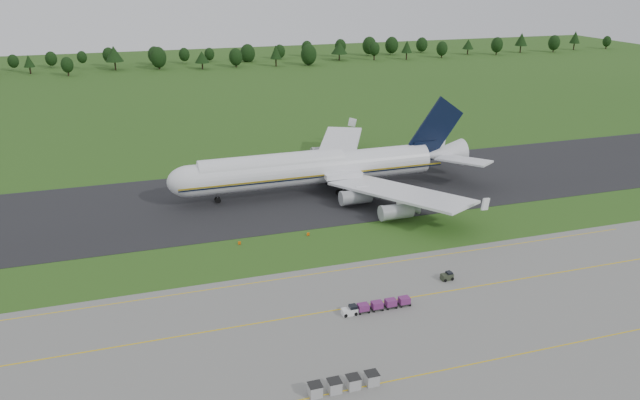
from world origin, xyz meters
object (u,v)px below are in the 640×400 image
object	(u,v)px
baggage_train	(375,306)
uld_row	(344,384)
utility_cart	(447,277)
edge_markers	(274,239)
aircraft	(319,167)

from	to	relation	value
baggage_train	uld_row	size ratio (longest dim) A/B	1.22
utility_cart	uld_row	bearing A→B (deg)	-140.16
baggage_train	utility_cart	bearing A→B (deg)	19.67
utility_cart	edge_markers	distance (m)	33.06
aircraft	utility_cart	distance (m)	47.78
uld_row	edge_markers	bearing A→B (deg)	86.62
utility_cart	aircraft	bearing A→B (deg)	98.14
baggage_train	uld_row	bearing A→B (deg)	-123.93
utility_cart	uld_row	xyz separation A→B (m)	(-25.45, -21.24, 0.28)
baggage_train	edge_markers	distance (m)	30.31
baggage_train	edge_markers	xyz separation A→B (m)	(-8.08, 29.21, -0.48)
baggage_train	aircraft	bearing A→B (deg)	81.32
baggage_train	uld_row	distance (m)	19.26
utility_cart	edge_markers	bearing A→B (deg)	133.56
uld_row	aircraft	bearing A→B (deg)	74.66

